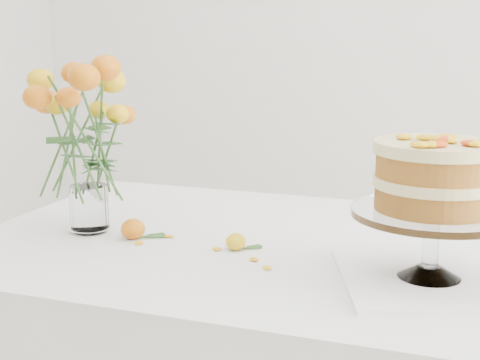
% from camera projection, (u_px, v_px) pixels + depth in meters
% --- Properties ---
extents(table, '(1.43, 0.93, 0.76)m').
position_uv_depth(table, '(282.00, 277.00, 1.53)').
color(table, tan).
rests_on(table, ground).
extents(napkin, '(0.42, 0.42, 0.01)m').
position_uv_depth(napkin, '(429.00, 279.00, 1.27)').
color(napkin, white).
rests_on(napkin, table).
extents(cake_stand, '(0.30, 0.30, 0.27)m').
position_uv_depth(cake_stand, '(435.00, 183.00, 1.23)').
color(cake_stand, silver).
rests_on(cake_stand, napkin).
extents(rose_vase, '(0.34, 0.34, 0.45)m').
position_uv_depth(rose_vase, '(85.00, 121.00, 1.54)').
color(rose_vase, silver).
rests_on(rose_vase, table).
extents(loose_rose_near, '(0.08, 0.05, 0.04)m').
position_uv_depth(loose_rose_near, '(236.00, 242.00, 1.46)').
color(loose_rose_near, yellow).
rests_on(loose_rose_near, table).
extents(loose_rose_far, '(0.10, 0.06, 0.05)m').
position_uv_depth(loose_rose_far, '(133.00, 229.00, 1.54)').
color(loose_rose_far, '#BB5D09').
rests_on(loose_rose_far, table).
extents(stray_petal_a, '(0.03, 0.02, 0.00)m').
position_uv_depth(stray_petal_a, '(217.00, 249.00, 1.46)').
color(stray_petal_a, '#F4B10F').
rests_on(stray_petal_a, table).
extents(stray_petal_b, '(0.03, 0.02, 0.00)m').
position_uv_depth(stray_petal_b, '(254.00, 260.00, 1.39)').
color(stray_petal_b, '#F4B10F').
rests_on(stray_petal_b, table).
extents(stray_petal_c, '(0.03, 0.02, 0.00)m').
position_uv_depth(stray_petal_c, '(267.00, 268.00, 1.34)').
color(stray_petal_c, '#F4B10F').
rests_on(stray_petal_c, table).
extents(stray_petal_d, '(0.03, 0.02, 0.00)m').
position_uv_depth(stray_petal_d, '(169.00, 236.00, 1.55)').
color(stray_petal_d, '#F4B10F').
rests_on(stray_petal_d, table).
extents(stray_petal_e, '(0.03, 0.02, 0.00)m').
position_uv_depth(stray_petal_e, '(139.00, 243.00, 1.50)').
color(stray_petal_e, '#F4B10F').
rests_on(stray_petal_e, table).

